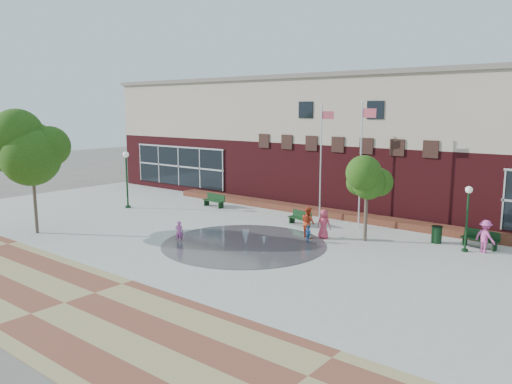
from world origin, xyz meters
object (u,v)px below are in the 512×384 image
Objects in this scene: flagpole_left at (321,157)px; flagpole_right at (361,158)px; bench_left at (214,203)px; tree_big_left at (31,148)px; child_splash at (179,232)px; trash_can at (437,235)px.

flagpole_right reaches higher than flagpole_left.
bench_left is at bearing -179.04° from flagpole_right.
tree_big_left is 5.97× the size of child_splash.
flagpole_left is at bearing -148.53° from child_splash.
flagpole_left reaches higher than trash_can.
trash_can is 22.10m from tree_big_left.
trash_can is 0.14× the size of tree_big_left.
flagpole_left is 1.06× the size of tree_big_left.
flagpole_right is at bearing -164.21° from child_splash.
child_splash is at bearing -142.45° from trash_can.
child_splash is at bearing -120.02° from flagpole_left.
tree_big_left reaches higher than trash_can.
flagpole_left is 6.35× the size of child_splash.
flagpole_right reaches higher than child_splash.
tree_big_left is at bearing -13.86° from child_splash.
flagpole_right is 1.09× the size of tree_big_left.
flagpole_left is 16.58m from tree_big_left.
bench_left is 2.08× the size of trash_can.
child_splash is at bearing -126.97° from flagpole_right.
child_splash is (-10.57, -8.13, 0.10)m from trash_can.
tree_big_left is at bearing -140.18° from flagpole_right.
flagpole_left reaches higher than bench_left.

